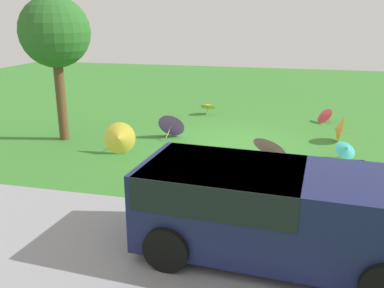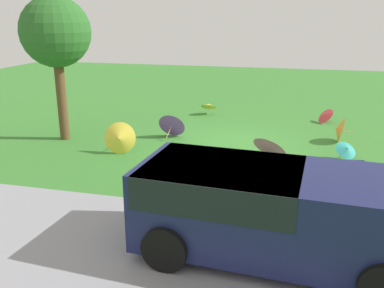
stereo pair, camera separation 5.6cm
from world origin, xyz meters
name	(u,v)px [view 1 (the left image)]	position (x,y,z in m)	size (l,w,h in m)	color
ground	(234,144)	(0.00, 0.00, 0.00)	(40.00, 40.00, 0.00)	#387A2D
road_strip	(179,250)	(0.00, 6.46, 0.00)	(40.00, 3.59, 0.01)	gray
van_dark	(268,205)	(-1.47, 6.22, 0.91)	(4.72, 2.38, 1.53)	#191E4C
park_bench	(324,176)	(-2.54, 3.43, 0.47)	(1.65, 0.72, 0.90)	navy
shade_tree	(55,34)	(5.49, 0.83, 3.37)	(2.17, 2.17, 4.50)	brown
parasol_yellow_0	(208,105)	(1.63, -3.77, 0.37)	(0.62, 0.60, 0.57)	tan
parasol_purple_0	(172,124)	(2.13, -0.29, 0.44)	(0.93, 0.93, 0.87)	tan
parasol_red_0	(324,115)	(-2.90, -3.49, 0.29)	(0.77, 0.83, 0.58)	tan
parasol_orange_1	(338,129)	(-3.20, -1.01, 0.42)	(0.71, 0.84, 0.84)	tan
parasol_teal_0	(346,149)	(-3.28, 0.81, 0.33)	(0.78, 0.76, 0.57)	tan
parasol_pink_0	(270,146)	(-1.22, 1.48, 0.48)	(1.20, 1.12, 0.88)	tan
parasol_yellow_1	(119,138)	(3.12, 1.82, 0.48)	(1.00, 1.01, 0.96)	tan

